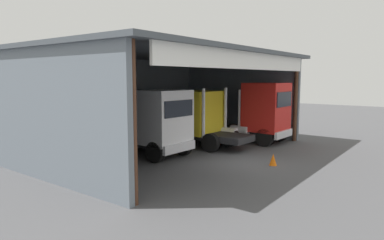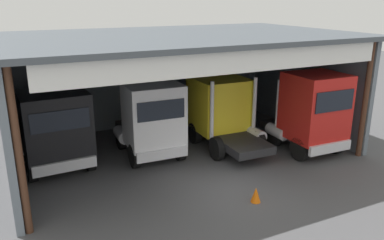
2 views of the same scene
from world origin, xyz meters
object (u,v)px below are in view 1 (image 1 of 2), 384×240
(truck_red_yard_outside, at_px, (263,112))
(oil_drum, at_px, (75,145))
(tool_cart, at_px, (39,155))
(truck_yellow_center_right_bay, at_px, (200,117))
(truck_black_right_bay, at_px, (86,131))
(truck_white_center_left_bay, at_px, (159,123))
(traffic_cone, at_px, (273,159))

(truck_red_yard_outside, bearing_deg, oil_drum, -34.34)
(truck_red_yard_outside, height_order, tool_cart, truck_red_yard_outside)
(truck_yellow_center_right_bay, xyz_separation_m, truck_red_yard_outside, (3.19, -2.60, 0.23))
(truck_black_right_bay, xyz_separation_m, truck_white_center_left_bay, (4.02, -0.58, -0.04))
(truck_red_yard_outside, bearing_deg, truck_black_right_bay, -14.57)
(truck_white_center_left_bay, height_order, truck_red_yard_outside, truck_red_yard_outside)
(oil_drum, xyz_separation_m, tool_cart, (-2.51, -0.81, 0.03))
(truck_yellow_center_right_bay, distance_m, traffic_cone, 5.95)
(truck_yellow_center_right_bay, distance_m, tool_cart, 9.08)
(oil_drum, distance_m, tool_cart, 2.64)
(truck_yellow_center_right_bay, bearing_deg, truck_black_right_bay, 177.24)
(truck_black_right_bay, xyz_separation_m, traffic_cone, (5.91, -6.05, -1.53))
(truck_black_right_bay, bearing_deg, oil_drum, -119.85)
(truck_yellow_center_right_bay, bearing_deg, truck_red_yard_outside, -37.67)
(truck_red_yard_outside, height_order, oil_drum, truck_red_yard_outside)
(truck_black_right_bay, xyz_separation_m, truck_yellow_center_right_bay, (7.69, -0.57, -0.06))
(tool_cart, xyz_separation_m, traffic_cone, (6.63, -8.68, -0.22))
(oil_drum, bearing_deg, tool_cart, -162.09)
(truck_red_yard_outside, relative_size, tool_cart, 4.27)
(truck_red_yard_outside, xyz_separation_m, oil_drum, (-9.09, 6.60, -1.51))
(oil_drum, distance_m, traffic_cone, 10.35)
(truck_black_right_bay, relative_size, truck_yellow_center_right_bay, 1.01)
(truck_red_yard_outside, distance_m, traffic_cone, 5.99)
(truck_black_right_bay, bearing_deg, traffic_cone, 131.99)
(traffic_cone, bearing_deg, truck_black_right_bay, 134.33)
(truck_yellow_center_right_bay, height_order, traffic_cone, truck_yellow_center_right_bay)
(truck_black_right_bay, distance_m, traffic_cone, 8.60)
(truck_white_center_left_bay, distance_m, truck_red_yard_outside, 7.34)
(oil_drum, height_order, traffic_cone, oil_drum)
(truck_white_center_left_bay, xyz_separation_m, truck_red_yard_outside, (6.86, -2.59, 0.21))
(truck_red_yard_outside, bearing_deg, truck_white_center_left_bay, -19.00)
(oil_drum, bearing_deg, truck_black_right_bay, -117.51)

